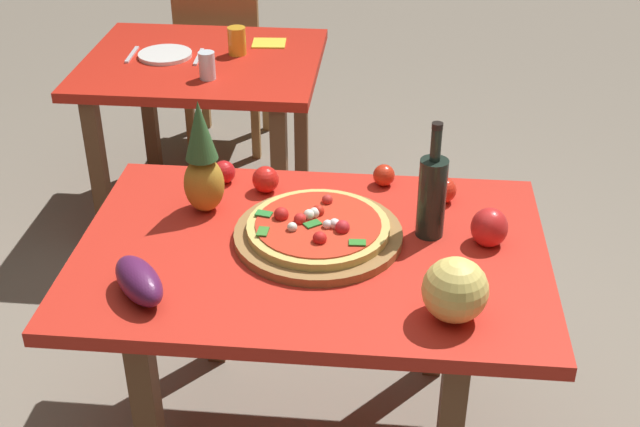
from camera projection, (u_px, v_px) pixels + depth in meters
The scene contains 20 objects.
display_table at pixel (312, 274), 2.28m from camera, with size 1.25×0.84×0.73m.
background_table at pixel (204, 83), 3.49m from camera, with size 0.96×0.83×0.73m.
dining_chair at pixel (223, 59), 4.11m from camera, with size 0.40×0.40×0.85m.
pizza_board at pixel (318, 235), 2.26m from camera, with size 0.45×0.45×0.03m, color olive.
pizza at pixel (318, 226), 2.24m from camera, with size 0.38×0.38×0.06m.
wine_bottle at pixel (432, 195), 2.22m from camera, with size 0.08×0.08×0.33m.
pineapple_left at pixel (202, 163), 2.32m from camera, with size 0.11×0.11×0.33m.
melon at pixel (455, 290), 1.93m from camera, with size 0.16×0.16×0.16m, color #E6D169.
bell_pepper at pixel (489, 227), 2.22m from camera, with size 0.10×0.10×0.11m, color red.
eggplant at pixel (139, 281), 2.02m from camera, with size 0.20×0.09×0.09m, color #521D4B.
tomato_near_board at pixel (224, 172), 2.52m from camera, with size 0.07×0.07×0.07m, color red.
tomato_beside_pepper at pixel (384, 175), 2.50m from camera, with size 0.07×0.07×0.07m, color red.
tomato_at_corner at pixel (266, 179), 2.47m from camera, with size 0.08×0.08×0.08m, color red.
tomato_by_bottle at pixel (443, 190), 2.42m from camera, with size 0.08×0.08×0.08m, color red.
drinking_glass_juice at pixel (237, 41), 3.45m from camera, with size 0.07×0.07×0.11m, color gold.
drinking_glass_water at pixel (207, 65), 3.22m from camera, with size 0.06×0.06×0.11m, color silver.
dinner_plate at pixel (165, 55), 3.45m from camera, with size 0.22×0.22×0.02m, color white.
fork_utensil at pixel (132, 55), 3.46m from camera, with size 0.02×0.18×0.01m, color silver.
knife_utensil at pixel (199, 57), 3.44m from camera, with size 0.02×0.18×0.01m, color silver.
napkin_folded at pixel (269, 43), 3.58m from camera, with size 0.14×0.12×0.01m, color yellow.
Camera 1 is at (0.20, -1.85, 1.95)m, focal length 47.18 mm.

